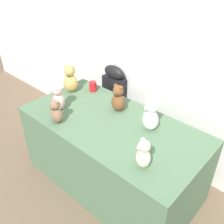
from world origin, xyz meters
TOP-DOWN VIEW (x-y plane):
  - ground_plane at (0.00, 0.00)m, footprint 10.00×10.00m
  - wall_back at (0.00, 0.94)m, footprint 7.00×0.08m
  - display_table at (0.00, 0.25)m, footprint 1.75×0.89m
  - instrument_case at (-0.49, 0.82)m, footprint 0.28×0.12m
  - teddy_bear_blush at (-0.54, 0.07)m, footprint 0.18×0.17m
  - teddy_bear_cream at (0.53, -0.00)m, footprint 0.16×0.16m
  - teddy_bear_mocha at (-0.38, -0.08)m, footprint 0.13×0.12m
  - teddy_bear_snow at (0.31, 0.41)m, footprint 0.20×0.18m
  - teddy_bear_honey at (-0.74, 0.39)m, footprint 0.20×0.19m
  - teddy_bear_chestnut at (-0.10, 0.45)m, footprint 0.15×0.13m
  - party_cup_red at (-0.57, 0.56)m, footprint 0.08×0.08m

SIDE VIEW (x-z plane):
  - ground_plane at x=0.00m, z-range 0.00..0.00m
  - display_table at x=0.00m, z-range 0.00..0.77m
  - instrument_case at x=-0.49m, z-range 0.00..1.01m
  - party_cup_red at x=-0.57m, z-range 0.77..0.88m
  - teddy_bear_mocha at x=-0.38m, z-range 0.76..1.00m
  - teddy_bear_cream at x=0.53m, z-range 0.76..1.00m
  - teddy_bear_chestnut at x=-0.10m, z-range 0.76..1.04m
  - teddy_bear_honey at x=-0.74m, z-range 0.76..1.07m
  - teddy_bear_blush at x=-0.54m, z-range 0.76..1.08m
  - teddy_bear_snow at x=0.31m, z-range 0.76..1.11m
  - wall_back at x=0.00m, z-range 0.00..2.60m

